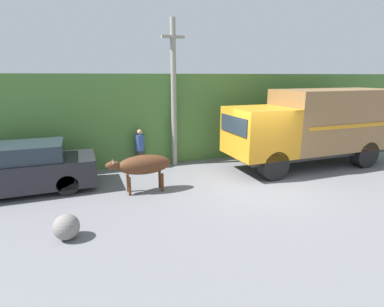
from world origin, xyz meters
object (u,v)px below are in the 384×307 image
Objects in this scene: brown_cow at (143,165)px; utility_pole at (174,92)px; cargo_truck at (316,124)px; roadside_rock at (66,227)px; pedestrian_on_hill at (140,147)px; parked_suv at (18,170)px.

utility_pole is (1.85, 2.55, 2.12)m from brown_cow.
utility_pole reaches higher than cargo_truck.
pedestrian_on_hill is at bearing 61.02° from roadside_rock.
cargo_truck is 12.01× the size of roadside_rock.
cargo_truck is 4.46× the size of pedestrian_on_hill.
utility_pole is at bearing 155.88° from cargo_truck.
brown_cow is at bearing 45.01° from roadside_rock.
brown_cow is 0.36× the size of utility_pole.
cargo_truck is at bearing -0.42° from parked_suv.
cargo_truck is 1.23× the size of utility_pole.
parked_suv is 3.92m from roadside_rock.
cargo_truck is at bearing 135.38° from pedestrian_on_hill.
utility_pole is (-5.32, 2.16, 1.27)m from cargo_truck.
utility_pole reaches higher than brown_cow.
utility_pole is (1.44, -0.01, 2.14)m from pedestrian_on_hill.
pedestrian_on_hill is 0.28× the size of utility_pole.
parked_suv is (-10.92, 0.95, -0.97)m from cargo_truck.
brown_cow is 3.25m from roadside_rock.
cargo_truck reaches higher than roadside_rock.
cargo_truck is at bearing 15.69° from roadside_rock.
pedestrian_on_hill reaches higher than roadside_rock.
pedestrian_on_hill is at bearing 70.24° from brown_cow.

